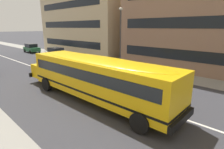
# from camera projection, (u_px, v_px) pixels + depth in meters

# --- Properties ---
(ground_plane) EXTENTS (400.00, 400.00, 0.00)m
(ground_plane) POSITION_uv_depth(u_px,v_px,m) (84.00, 85.00, 15.12)
(ground_plane) COLOR #38383D
(sidewalk_far) EXTENTS (120.00, 3.00, 0.01)m
(sidewalk_far) POSITION_uv_depth(u_px,v_px,m) (139.00, 69.00, 20.59)
(sidewalk_far) COLOR gray
(sidewalk_far) RESTS_ON ground_plane
(lane_centreline) EXTENTS (110.00, 0.16, 0.01)m
(lane_centreline) POSITION_uv_depth(u_px,v_px,m) (84.00, 85.00, 15.12)
(lane_centreline) COLOR silver
(lane_centreline) RESTS_ON ground_plane
(school_bus) EXTENTS (13.02, 3.09, 2.90)m
(school_bus) POSITION_uv_depth(u_px,v_px,m) (94.00, 75.00, 11.59)
(school_bus) COLOR yellow
(school_bus) RESTS_ON ground_plane
(parked_car_white_under_tree) EXTENTS (3.97, 2.02, 1.64)m
(parked_car_white_under_tree) POSITION_uv_depth(u_px,v_px,m) (56.00, 53.00, 27.62)
(parked_car_white_under_tree) COLOR silver
(parked_car_white_under_tree) RESTS_ON ground_plane
(parked_car_green_by_lamppost) EXTENTS (3.91, 1.90, 1.64)m
(parked_car_green_by_lamppost) POSITION_uv_depth(u_px,v_px,m) (32.00, 48.00, 33.97)
(parked_car_green_by_lamppost) COLOR #236038
(parked_car_green_by_lamppost) RESTS_ON ground_plane
(street_lamp) EXTENTS (0.44, 0.44, 6.80)m
(street_lamp) POSITION_uv_depth(u_px,v_px,m) (121.00, 31.00, 20.45)
(street_lamp) COLOR #38383D
(street_lamp) RESTS_ON ground_plane
(apartment_block_far_left) EXTENTS (19.41, 10.93, 13.30)m
(apartment_block_far_left) POSITION_uv_depth(u_px,v_px,m) (92.00, 17.00, 34.51)
(apartment_block_far_left) COLOR #C6B28E
(apartment_block_far_left) RESTS_ON ground_plane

